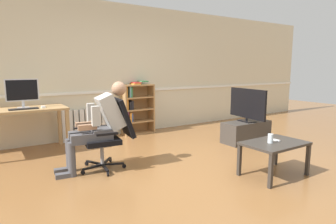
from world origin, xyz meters
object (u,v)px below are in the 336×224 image
Objects in this scene: spare_remote at (275,140)px; drinking_glass at (270,138)px; tv_screen at (247,104)px; computer_desk at (21,115)px; imac_monitor at (22,91)px; coffee_table at (274,146)px; office_chair at (112,131)px; tv_stand at (246,132)px; keyboard at (24,109)px; person_seated at (99,124)px; computer_mouse at (43,107)px; bookshelf at (135,109)px; radiator at (85,124)px.

drinking_glass is at bearing 13.34° from spare_remote.
tv_screen is 6.20× the size of spare_remote.
computer_desk is 2.76× the size of imac_monitor.
spare_remote is at bearing 36.59° from coffee_table.
spare_remote is (1.74, -1.39, -0.07)m from office_chair.
tv_stand is 0.52m from tv_screen.
tv_stand is at bearing 90.00° from tv_screen.
keyboard is 0.35× the size of person_seated.
computer_mouse is at bearing 3.93° from keyboard.
imac_monitor reaches higher than computer_desk.
office_chair is (0.95, -1.26, -0.24)m from keyboard.
computer_desk is 1.60m from person_seated.
bookshelf is at bearing 96.70° from drinking_glass.
imac_monitor is 1.82m from office_chair.
computer_mouse is at bearing -148.03° from radiator.
bookshelf is at bearing 98.15° from coffee_table.
person_seated reaches higher than radiator.
computer_mouse is 0.08× the size of person_seated.
keyboard reaches higher than coffee_table.
office_chair is 6.57× the size of spare_remote.
drinking_glass is at bearing -50.39° from computer_mouse.
person_seated is at bearing -90.00° from office_chair.
imac_monitor reaches higher than tv_stand.
keyboard is (0.03, -0.14, 0.11)m from computer_desk.
computer_mouse reaches higher than tv_stand.
spare_remote is (0.15, 0.04, -0.05)m from drinking_glass.
bookshelf is (1.88, 0.41, -0.23)m from computer_mouse.
coffee_table is at bearing -48.37° from imac_monitor.
spare_remote is (1.91, -1.41, -0.19)m from person_seated.
keyboard is 1.31m from radiator.
keyboard is at bearing 133.28° from drinking_glass.
person_seated is at bearing 140.44° from drinking_glass.
computer_mouse is at bearing 158.16° from tv_stand.
tv_stand is (3.68, -1.46, -0.46)m from computer_desk.
computer_mouse is at bearing 130.53° from coffee_table.
tv_screen is (3.35, -1.34, -0.05)m from computer_mouse.
coffee_table is at bearing -64.96° from radiator.
imac_monitor is 4.02m from tv_stand.
person_seated is at bearing -62.62° from imac_monitor.
radiator is 1.84m from person_seated.
radiator is at bearing 143.83° from tv_stand.
imac_monitor is at bearing 143.58° from computer_mouse.
drinking_glass is at bearing 174.91° from coffee_table.
tv_screen is (0.00, -0.00, 0.52)m from tv_stand.
drinking_glass is at bearing -49.20° from imac_monitor.
keyboard is 3.71m from drinking_glass.
coffee_table is (0.45, -3.13, -0.15)m from bookshelf.
spare_remote is (0.07, 0.05, 0.07)m from coffee_table.
tv_screen is at bearing -23.05° from imac_monitor.
bookshelf is 1.21× the size of tv_screen.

